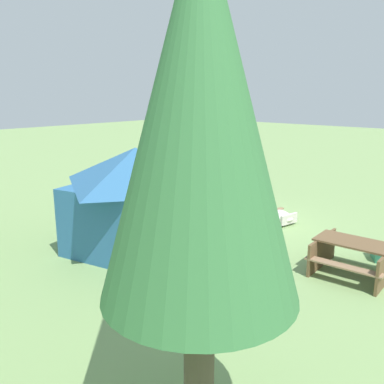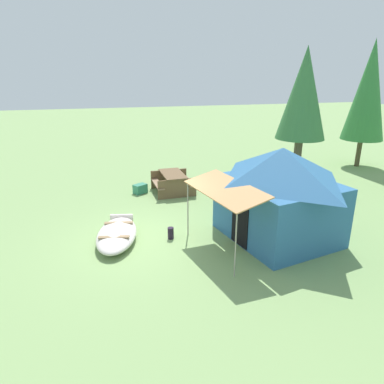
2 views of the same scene
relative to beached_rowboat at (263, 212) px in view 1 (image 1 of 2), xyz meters
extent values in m
plane|color=#7D9F5E|center=(0.15, 0.86, -0.21)|extent=(80.00, 80.00, 0.00)
ellipsoid|color=silver|center=(0.01, 0.00, -0.01)|extent=(2.57, 1.56, 0.41)
ellipsoid|color=#4C4845|center=(0.01, 0.00, 0.02)|extent=(2.36, 1.39, 0.15)
cube|color=olive|center=(0.48, -0.09, 0.15)|extent=(0.30, 0.86, 0.04)
cube|color=olive|center=(-0.46, 0.09, 0.15)|extent=(0.30, 0.86, 0.04)
cube|color=silver|center=(-1.07, 0.21, 0.01)|extent=(0.22, 0.72, 0.31)
cube|color=#2E6497|center=(0.89, 4.66, 0.66)|extent=(3.54, 3.24, 1.75)
pyramid|color=#2E6497|center=(0.89, 4.66, 2.02)|extent=(3.83, 3.50, 0.96)
cube|color=black|center=(1.17, 3.35, 0.52)|extent=(0.75, 0.19, 1.40)
cube|color=tan|center=(1.29, 2.83, 1.59)|extent=(2.91, 1.63, 0.25)
cylinder|color=gray|center=(2.63, 2.65, 0.62)|extent=(0.04, 0.04, 1.66)
cylinder|color=gray|center=(0.13, 2.11, 0.62)|extent=(0.04, 0.04, 1.66)
cube|color=brown|center=(-3.89, 2.46, 0.57)|extent=(1.68, 0.91, 0.04)
cube|color=#967556|center=(-3.86, 1.82, 0.21)|extent=(1.66, 0.33, 0.04)
cube|color=#967556|center=(-3.91, 3.10, 0.21)|extent=(1.66, 0.33, 0.04)
cube|color=brown|center=(-3.16, 2.49, 0.17)|extent=(0.12, 1.55, 0.76)
cube|color=#318261|center=(-4.09, 1.14, -0.02)|extent=(0.56, 0.62, 0.37)
cylinder|color=black|center=(0.25, 1.55, -0.03)|extent=(0.25, 0.25, 0.35)
cylinder|color=#4F4536|center=(-4.25, 8.27, 0.73)|extent=(0.35, 0.35, 1.89)
cone|color=#397640|center=(-4.25, 8.27, 3.61)|extent=(2.13, 2.13, 3.86)
camera|label=1|loc=(-6.93, 11.44, 3.83)|focal=38.87mm
camera|label=2|loc=(9.50, -0.17, 4.52)|focal=32.74mm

